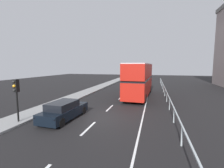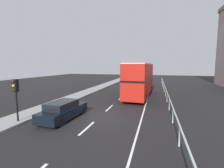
% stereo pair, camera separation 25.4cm
% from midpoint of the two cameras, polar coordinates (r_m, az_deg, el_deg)
% --- Properties ---
extents(ground_plane, '(73.81, 120.00, 0.10)m').
position_cam_midpoint_polar(ground_plane, '(13.20, -4.13, -11.95)').
color(ground_plane, black).
extents(near_sidewalk_kerb, '(2.35, 80.00, 0.14)m').
position_cam_midpoint_polar(near_sidewalk_kerb, '(16.05, -24.57, -8.71)').
color(near_sidewalk_kerb, gray).
rests_on(near_sidewalk_kerb, ground).
extents(lane_paint_markings, '(3.47, 46.00, 0.01)m').
position_cam_midpoint_polar(lane_paint_markings, '(21.01, 9.30, -4.85)').
color(lane_paint_markings, silver).
rests_on(lane_paint_markings, ground).
extents(bridge_side_railing, '(0.10, 42.00, 1.08)m').
position_cam_midpoint_polar(bridge_side_railing, '(21.07, 19.06, -2.68)').
color(bridge_side_railing, '#AAB4B7').
rests_on(bridge_side_railing, ground).
extents(double_decker_bus_red, '(3.06, 10.63, 4.41)m').
position_cam_midpoint_polar(double_decker_bus_red, '(21.69, 10.15, 1.77)').
color(double_decker_bus_red, red).
rests_on(double_decker_bus_red, ground).
extents(hatchback_car_near, '(1.97, 4.62, 1.42)m').
position_cam_midpoint_polar(hatchback_car_near, '(13.14, -16.37, -8.94)').
color(hatchback_car_near, black).
rests_on(hatchback_car_near, ground).
extents(traffic_signal_pole, '(0.30, 0.42, 3.04)m').
position_cam_midpoint_polar(traffic_signal_pole, '(13.22, -30.54, -1.84)').
color(traffic_signal_pole, black).
rests_on(traffic_signal_pole, near_sidewalk_kerb).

